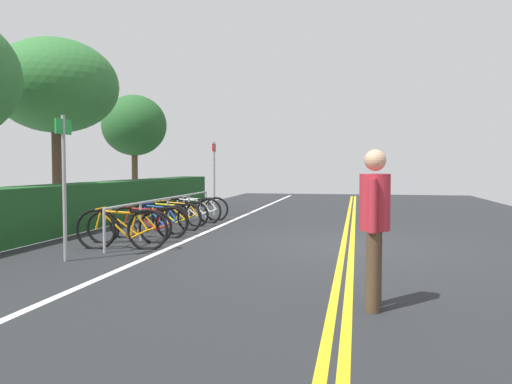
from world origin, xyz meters
TOP-DOWN VIEW (x-y plane):
  - ground_plane at (0.00, 0.00)m, footprint 36.61×11.93m
  - centre_line_yellow_inner at (0.00, -0.08)m, footprint 32.95×0.10m
  - centre_line_yellow_outer at (0.00, 0.08)m, footprint 32.95×0.10m
  - bike_lane_stripe_white at (0.00, 3.23)m, footprint 32.95×0.12m
  - bike_rack at (1.31, 4.15)m, footprint 6.17×0.05m
  - bicycle_0 at (-1.32, 4.03)m, footprint 0.46×1.73m
  - bicycle_1 at (-0.58, 4.23)m, footprint 0.46×1.70m
  - bicycle_2 at (0.16, 4.13)m, footprint 0.46×1.67m
  - bicycle_3 at (0.93, 4.21)m, footprint 0.63×1.60m
  - bicycle_4 at (1.64, 4.23)m, footprint 0.56×1.74m
  - bicycle_5 at (2.46, 4.27)m, footprint 0.46×1.62m
  - bicycle_6 at (3.19, 4.18)m, footprint 0.46×1.70m
  - bicycle_7 at (3.79, 4.18)m, footprint 0.46×1.67m
  - pedestrian at (-4.44, -0.35)m, footprint 0.49×0.32m
  - sign_post_near at (-2.59, 4.38)m, footprint 0.36×0.07m
  - sign_post_far at (5.23, 4.14)m, footprint 0.36×0.06m
  - hedge_backdrop at (2.81, 6.46)m, footprint 15.12×0.92m
  - tree_far_right at (3.67, 8.47)m, footprint 3.60×3.60m
  - tree_extra at (8.02, 8.02)m, footprint 2.39×2.39m

SIDE VIEW (x-z plane):
  - ground_plane at x=0.00m, z-range -0.05..0.00m
  - centre_line_yellow_inner at x=0.00m, z-range 0.00..0.00m
  - centre_line_yellow_outer at x=0.00m, z-range 0.00..0.00m
  - bike_lane_stripe_white at x=0.00m, z-range 0.00..0.00m
  - bicycle_5 at x=2.46m, z-range -0.02..0.66m
  - bicycle_1 at x=-0.58m, z-range -0.02..0.67m
  - bicycle_4 at x=1.64m, z-range -0.02..0.67m
  - bicycle_7 at x=3.79m, z-range -0.02..0.68m
  - bicycle_3 at x=0.93m, z-range -0.02..0.68m
  - bicycle_6 at x=3.19m, z-range -0.02..0.69m
  - bicycle_2 at x=0.16m, z-range -0.02..0.69m
  - bicycle_0 at x=-1.32m, z-range -0.02..0.76m
  - hedge_backdrop at x=2.81m, z-range 0.00..1.10m
  - bike_rack at x=1.31m, z-range 0.20..0.99m
  - pedestrian at x=-4.44m, z-range 0.13..1.81m
  - sign_post_far at x=5.23m, z-range 0.23..2.50m
  - sign_post_near at x=-2.59m, z-range 0.23..2.55m
  - tree_extra at x=8.02m, z-range 0.94..5.11m
  - tree_far_right at x=3.67m, z-range 1.23..6.44m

